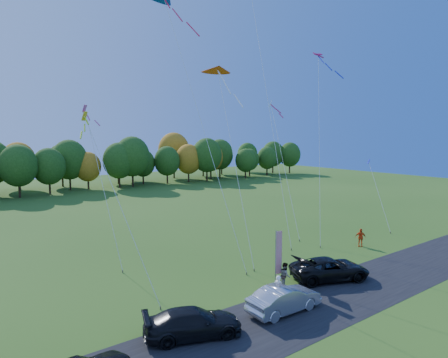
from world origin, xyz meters
TOP-DOWN VIEW (x-y plane):
  - ground at (0.00, 0.00)m, footprint 160.00×160.00m
  - asphalt_strip at (0.00, -4.00)m, footprint 90.00×6.00m
  - tree_line at (0.00, 55.00)m, footprint 116.00×12.00m
  - black_suv at (3.91, -1.71)m, footprint 6.35×4.72m
  - silver_sedan at (-2.63, -3.48)m, footprint 4.88×1.82m
  - dark_truck_a at (-8.60, -2.65)m, footprint 5.63×3.82m
  - person_tailgate_a at (-1.84, -2.19)m, footprint 0.54×0.70m
  - person_tailgate_b at (0.08, -0.91)m, footprint 1.07×1.12m
  - person_east at (13.19, 2.00)m, footprint 0.99×1.04m
  - feather_flag at (-0.13, -0.40)m, footprint 0.53×0.15m
  - kite_delta_blue at (-1.17, 7.82)m, footprint 3.34×10.97m
  - kite_parafoil_orange at (8.92, 10.98)m, footprint 5.69×12.56m
  - kite_delta_red at (1.88, 7.13)m, footprint 3.85×9.18m
  - kite_parafoil_rainbow at (13.28, 7.30)m, footprint 8.49×7.26m
  - kite_diamond_yellow at (-9.58, 4.18)m, footprint 2.83×6.32m
  - kite_diamond_white at (11.15, 10.16)m, footprint 3.10×7.61m
  - kite_diamond_pink at (-7.95, 11.85)m, footprint 1.07×6.47m
  - kite_diamond_blue_low at (21.37, 5.28)m, footprint 3.29×5.29m

SIDE VIEW (x-z plane):
  - ground at x=0.00m, z-range 0.00..0.00m
  - tree_line at x=0.00m, z-range -5.00..5.00m
  - asphalt_strip at x=0.00m, z-range 0.00..0.01m
  - dark_truck_a at x=-8.60m, z-range 0.00..1.51m
  - silver_sedan at x=-2.63m, z-range 0.00..1.59m
  - black_suv at x=3.91m, z-range 0.00..1.60m
  - person_tailgate_a at x=-1.84m, z-range 0.00..1.71m
  - person_east at x=13.19m, z-range 0.00..1.73m
  - person_tailgate_b at x=0.08m, z-range 0.00..1.81m
  - feather_flag at x=-0.13m, z-range 0.45..4.52m
  - kite_diamond_blue_low at x=21.37m, z-range -0.20..7.70m
  - kite_diamond_yellow at x=-9.58m, z-range -0.17..12.25m
  - kite_diamond_pink at x=-7.95m, z-range 0.01..13.40m
  - kite_diamond_white at x=11.15m, z-range -0.22..14.52m
  - kite_delta_red at x=1.88m, z-range -0.23..17.94m
  - kite_parafoil_rainbow at x=13.28m, z-range -0.14..19.77m
  - kite_delta_blue at x=-1.17m, z-range 0.09..24.45m
  - kite_parafoil_orange at x=8.92m, z-range -0.17..32.75m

